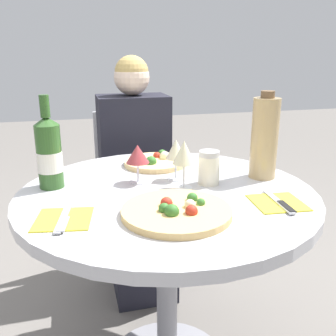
{
  "coord_description": "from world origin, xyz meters",
  "views": [
    {
      "loc": [
        -0.29,
        -1.13,
        1.19
      ],
      "look_at": [
        -0.02,
        -0.08,
        0.85
      ],
      "focal_mm": 40.0,
      "sensor_mm": 36.0,
      "label": 1
    }
  ],
  "objects_px": {
    "wine_bottle": "(49,153)",
    "seated_diner": "(138,189)",
    "dining_table": "(167,228)",
    "pizza_large": "(177,211)",
    "tall_carafe": "(264,138)",
    "chair_behind_diner": "(133,194)"
  },
  "relations": [
    {
      "from": "wine_bottle",
      "to": "seated_diner",
      "type": "bearing_deg",
      "value": 53.66
    },
    {
      "from": "wine_bottle",
      "to": "dining_table",
      "type": "bearing_deg",
      "value": -18.85
    },
    {
      "from": "seated_diner",
      "to": "pizza_large",
      "type": "distance_m",
      "value": 0.88
    },
    {
      "from": "wine_bottle",
      "to": "tall_carafe",
      "type": "xyz_separation_m",
      "value": [
        0.74,
        -0.08,
        0.03
      ]
    },
    {
      "from": "wine_bottle",
      "to": "tall_carafe",
      "type": "distance_m",
      "value": 0.75
    },
    {
      "from": "dining_table",
      "to": "chair_behind_diner",
      "type": "relative_size",
      "value": 1.11
    },
    {
      "from": "chair_behind_diner",
      "to": "tall_carafe",
      "type": "bearing_deg",
      "value": 115.72
    },
    {
      "from": "seated_diner",
      "to": "tall_carafe",
      "type": "distance_m",
      "value": 0.8
    },
    {
      "from": "seated_diner",
      "to": "pizza_large",
      "type": "xyz_separation_m",
      "value": [
        -0.03,
        -0.85,
        0.24
      ]
    },
    {
      "from": "pizza_large",
      "to": "chair_behind_diner",
      "type": "bearing_deg",
      "value": 88.09
    },
    {
      "from": "seated_diner",
      "to": "tall_carafe",
      "type": "xyz_separation_m",
      "value": [
        0.36,
        -0.6,
        0.38
      ]
    },
    {
      "from": "dining_table",
      "to": "seated_diner",
      "type": "relative_size",
      "value": 0.84
    },
    {
      "from": "dining_table",
      "to": "pizza_large",
      "type": "height_order",
      "value": "pizza_large"
    },
    {
      "from": "chair_behind_diner",
      "to": "wine_bottle",
      "type": "bearing_deg",
      "value": 60.17
    },
    {
      "from": "chair_behind_diner",
      "to": "wine_bottle",
      "type": "distance_m",
      "value": 0.88
    },
    {
      "from": "pizza_large",
      "to": "tall_carafe",
      "type": "xyz_separation_m",
      "value": [
        0.39,
        0.25,
        0.14
      ]
    },
    {
      "from": "dining_table",
      "to": "chair_behind_diner",
      "type": "distance_m",
      "value": 0.81
    },
    {
      "from": "chair_behind_diner",
      "to": "seated_diner",
      "type": "distance_m",
      "value": 0.17
    },
    {
      "from": "dining_table",
      "to": "seated_diner",
      "type": "xyz_separation_m",
      "value": [
        0.01,
        0.65,
        -0.09
      ]
    },
    {
      "from": "dining_table",
      "to": "wine_bottle",
      "type": "height_order",
      "value": "wine_bottle"
    },
    {
      "from": "dining_table",
      "to": "seated_diner",
      "type": "bearing_deg",
      "value": 89.08
    },
    {
      "from": "chair_behind_diner",
      "to": "pizza_large",
      "type": "relative_size",
      "value": 2.82
    }
  ]
}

